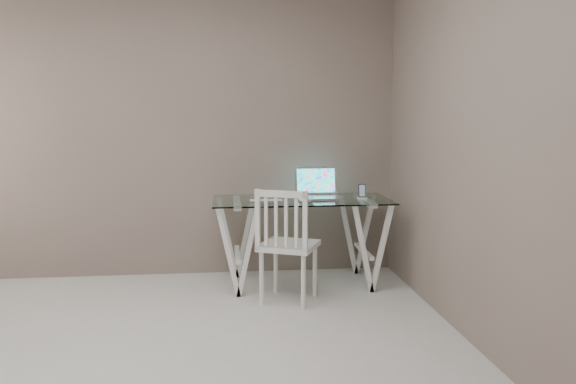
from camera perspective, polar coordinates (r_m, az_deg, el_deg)
room at (r=2.96m, az=-16.76°, el=12.65°), size 4.50×4.52×2.71m
desk at (r=4.84m, az=1.37°, el=-4.99°), size 1.50×0.70×0.75m
chair at (r=4.32m, az=-0.21°, el=-4.95°), size 0.55×0.55×0.90m
laptop at (r=4.87m, az=3.02°, el=0.16°), size 0.37×0.32×0.26m
keyboard at (r=4.67m, az=-2.24°, el=-0.87°), size 0.29×0.12×0.01m
mouse at (r=4.61m, az=1.85°, el=-0.78°), size 0.12×0.07×0.04m
phone_dock at (r=4.82m, az=7.53°, el=-0.30°), size 0.07×0.07×0.13m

